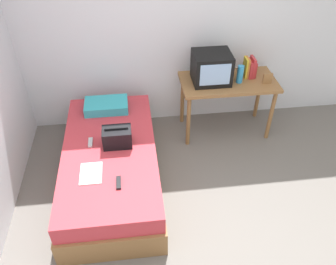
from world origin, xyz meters
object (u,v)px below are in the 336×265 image
at_px(handbag, 117,137).
at_px(remote_silver, 90,142).
at_px(tv, 212,68).
at_px(magazine, 91,173).
at_px(remote_dark, 119,183).
at_px(water_bottle, 240,74).
at_px(bed, 111,165).
at_px(picture_frame, 267,79).
at_px(desk, 228,87).
at_px(book_row, 250,68).
at_px(pillow, 106,106).

height_order(handbag, remote_silver, handbag).
height_order(tv, magazine, tv).
distance_m(remote_dark, remote_silver, 0.68).
relative_size(water_bottle, remote_silver, 1.50).
bearing_deg(magazine, bed, 64.44).
height_order(water_bottle, picture_frame, water_bottle).
distance_m(desk, picture_frame, 0.48).
xyz_separation_m(water_bottle, picture_frame, (0.32, -0.07, -0.04)).
bearing_deg(remote_dark, tv, 48.88).
distance_m(handbag, remote_dark, 0.57).
bearing_deg(desk, book_row, 15.33).
xyz_separation_m(book_row, pillow, (-1.76, -0.14, -0.32)).
height_order(handbag, remote_dark, handbag).
height_order(book_row, picture_frame, book_row).
height_order(water_bottle, remote_silver, water_bottle).
relative_size(magazine, remote_silver, 2.01).
bearing_deg(picture_frame, magazine, -153.99).
bearing_deg(water_bottle, pillow, -179.54).
xyz_separation_m(bed, desk, (1.46, 0.78, 0.41)).
bearing_deg(tv, handbag, -146.81).
distance_m(water_bottle, picture_frame, 0.33).
relative_size(handbag, remote_dark, 1.92).
relative_size(desk, remote_dark, 7.44).
height_order(desk, magazine, desk).
bearing_deg(pillow, handbag, -79.10).
xyz_separation_m(water_bottle, handbag, (-1.48, -0.68, -0.26)).
bearing_deg(magazine, book_row, 32.31).
bearing_deg(pillow, tv, 3.75).
distance_m(handbag, remote_silver, 0.31).
bearing_deg(handbag, desk, 28.04).
relative_size(magazine, remote_dark, 1.86).
relative_size(desk, handbag, 3.87).
relative_size(remote_dark, remote_silver, 1.08).
distance_m(pillow, remote_dark, 1.23).
relative_size(desk, book_row, 4.68).
bearing_deg(remote_dark, handbag, 90.05).
bearing_deg(remote_dark, magazine, 148.41).
bearing_deg(handbag, magazine, -123.43).
relative_size(water_bottle, book_row, 0.87).
bearing_deg(remote_dark, picture_frame, 33.01).
relative_size(picture_frame, magazine, 0.46).
distance_m(tv, remote_dark, 1.78).
bearing_deg(remote_dark, pillow, 95.99).
distance_m(desk, tv, 0.35).
relative_size(desk, picture_frame, 8.69).
height_order(tv, picture_frame, tv).
distance_m(picture_frame, pillow, 1.94).
distance_m(bed, water_bottle, 1.84).
bearing_deg(desk, picture_frame, -15.52).
distance_m(pillow, remote_silver, 0.63).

